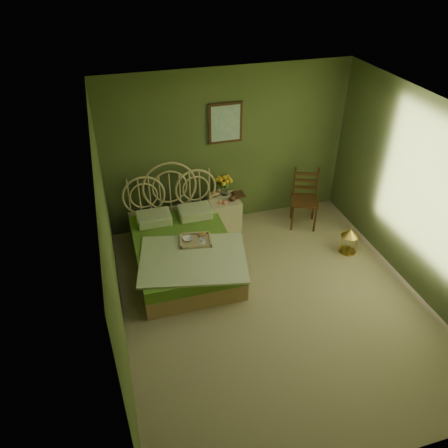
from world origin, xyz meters
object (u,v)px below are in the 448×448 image
object	(u,v)px
birdcage	(349,241)
bed	(183,250)
nightstand	(224,209)
chair	(303,194)

from	to	relation	value
birdcage	bed	bearing A→B (deg)	171.64
nightstand	birdcage	size ratio (longest dim) A/B	2.42
bed	chair	bearing A→B (deg)	15.49
nightstand	chair	bearing A→B (deg)	-10.48
bed	nightstand	size ratio (longest dim) A/B	2.12
chair	birdcage	world-z (taller)	chair
bed	birdcage	xyz separation A→B (m)	(2.54, -0.37, -0.09)
chair	birdcage	bearing A→B (deg)	-47.13
nightstand	chair	world-z (taller)	chair
chair	birdcage	xyz separation A→B (m)	(0.37, -0.98, -0.35)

